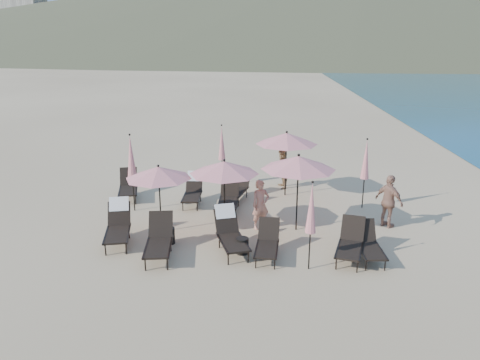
{
  "coord_description": "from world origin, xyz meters",
  "views": [
    {
      "loc": [
        -0.09,
        -12.07,
        5.83
      ],
      "look_at": [
        -0.86,
        3.5,
        1.1
      ],
      "focal_mm": 35.0,
      "sensor_mm": 36.0,
      "label": 1
    }
  ],
  "objects_px": {
    "side_table_1": "(242,246)",
    "umbrella_closed_2": "(131,158)",
    "lounger_5": "(369,244)",
    "side_table_0": "(169,236)",
    "umbrella_open_2": "(298,163)",
    "lounger_9": "(229,197)",
    "umbrella_closed_1": "(366,160)",
    "lounger_6": "(128,186)",
    "umbrella_closed_0": "(311,209)",
    "lounger_4": "(350,242)",
    "lounger_2": "(230,232)",
    "umbrella_open_0": "(159,173)",
    "lounger_1": "(159,240)",
    "beachgoer_a": "(261,205)",
    "umbrella_open_3": "(287,139)",
    "lounger_8": "(238,187)",
    "lounger_7": "(193,190)",
    "lounger_0": "(118,224)",
    "umbrella_closed_3": "(222,143)",
    "beachgoer_c": "(389,201)",
    "umbrella_open_1": "(224,168)",
    "beachgoer_b": "(282,169)",
    "lounger_3": "(267,242)"
  },
  "relations": [
    {
      "from": "lounger_6",
      "to": "umbrella_closed_0",
      "type": "distance_m",
      "value": 8.45
    },
    {
      "from": "lounger_5",
      "to": "umbrella_open_1",
      "type": "distance_m",
      "value": 4.78
    },
    {
      "from": "umbrella_open_1",
      "to": "umbrella_open_2",
      "type": "height_order",
      "value": "umbrella_open_2"
    },
    {
      "from": "umbrella_open_3",
      "to": "side_table_1",
      "type": "bearing_deg",
      "value": -105.29
    },
    {
      "from": "umbrella_open_0",
      "to": "umbrella_open_3",
      "type": "xyz_separation_m",
      "value": [
        4.04,
        3.8,
        0.3
      ]
    },
    {
      "from": "beachgoer_b",
      "to": "side_table_0",
      "type": "bearing_deg",
      "value": -42.83
    },
    {
      "from": "lounger_9",
      "to": "umbrella_closed_2",
      "type": "bearing_deg",
      "value": -175.48
    },
    {
      "from": "lounger_8",
      "to": "lounger_9",
      "type": "xyz_separation_m",
      "value": [
        -0.26,
        -1.19,
        0.01
      ]
    },
    {
      "from": "umbrella_open_3",
      "to": "side_table_1",
      "type": "relative_size",
      "value": 5.48
    },
    {
      "from": "side_table_0",
      "to": "umbrella_open_1",
      "type": "bearing_deg",
      "value": 34.87
    },
    {
      "from": "lounger_5",
      "to": "umbrella_open_2",
      "type": "bearing_deg",
      "value": 131.31
    },
    {
      "from": "lounger_5",
      "to": "side_table_1",
      "type": "distance_m",
      "value": 3.5
    },
    {
      "from": "lounger_5",
      "to": "side_table_0",
      "type": "distance_m",
      "value": 5.75
    },
    {
      "from": "lounger_0",
      "to": "lounger_1",
      "type": "distance_m",
      "value": 1.71
    },
    {
      "from": "lounger_9",
      "to": "beachgoer_a",
      "type": "height_order",
      "value": "beachgoer_a"
    },
    {
      "from": "umbrella_closed_1",
      "to": "lounger_4",
      "type": "bearing_deg",
      "value": -105.76
    },
    {
      "from": "beachgoer_b",
      "to": "umbrella_closed_3",
      "type": "bearing_deg",
      "value": -106.67
    },
    {
      "from": "lounger_8",
      "to": "beachgoer_c",
      "type": "distance_m",
      "value": 5.57
    },
    {
      "from": "side_table_1",
      "to": "umbrella_open_2",
      "type": "bearing_deg",
      "value": 47.75
    },
    {
      "from": "lounger_9",
      "to": "umbrella_open_3",
      "type": "distance_m",
      "value": 3.22
    },
    {
      "from": "lounger_9",
      "to": "umbrella_closed_1",
      "type": "xyz_separation_m",
      "value": [
        4.77,
        0.45,
        1.3
      ]
    },
    {
      "from": "lounger_8",
      "to": "umbrella_closed_0",
      "type": "bearing_deg",
      "value": -54.39
    },
    {
      "from": "lounger_3",
      "to": "umbrella_closed_1",
      "type": "xyz_separation_m",
      "value": [
        3.43,
        4.1,
        1.35
      ]
    },
    {
      "from": "lounger_1",
      "to": "umbrella_closed_0",
      "type": "height_order",
      "value": "umbrella_closed_0"
    },
    {
      "from": "lounger_2",
      "to": "umbrella_open_0",
      "type": "xyz_separation_m",
      "value": [
        -2.25,
        1.18,
        1.38
      ]
    },
    {
      "from": "side_table_1",
      "to": "umbrella_open_3",
      "type": "bearing_deg",
      "value": 74.71
    },
    {
      "from": "side_table_1",
      "to": "lounger_1",
      "type": "bearing_deg",
      "value": -172.9
    },
    {
      "from": "umbrella_closed_1",
      "to": "umbrella_closed_3",
      "type": "relative_size",
      "value": 1.0
    },
    {
      "from": "lounger_6",
      "to": "lounger_8",
      "type": "distance_m",
      "value": 4.16
    },
    {
      "from": "side_table_0",
      "to": "lounger_5",
      "type": "bearing_deg",
      "value": -6.9
    },
    {
      "from": "lounger_0",
      "to": "umbrella_open_1",
      "type": "bearing_deg",
      "value": 6.6
    },
    {
      "from": "beachgoer_a",
      "to": "lounger_1",
      "type": "bearing_deg",
      "value": -169.5
    },
    {
      "from": "lounger_0",
      "to": "umbrella_closed_1",
      "type": "relative_size",
      "value": 0.77
    },
    {
      "from": "umbrella_closed_2",
      "to": "umbrella_closed_1",
      "type": "bearing_deg",
      "value": 4.81
    },
    {
      "from": "umbrella_closed_3",
      "to": "beachgoer_a",
      "type": "xyz_separation_m",
      "value": [
        1.62,
        -4.54,
        -0.97
      ]
    },
    {
      "from": "side_table_0",
      "to": "beachgoer_c",
      "type": "distance_m",
      "value": 7.0
    },
    {
      "from": "side_table_1",
      "to": "umbrella_closed_2",
      "type": "bearing_deg",
      "value": 140.59
    },
    {
      "from": "lounger_1",
      "to": "side_table_1",
      "type": "bearing_deg",
      "value": 0.61
    },
    {
      "from": "umbrella_open_3",
      "to": "side_table_1",
      "type": "height_order",
      "value": "umbrella_open_3"
    },
    {
      "from": "umbrella_open_3",
      "to": "lounger_2",
      "type": "bearing_deg",
      "value": -109.79
    },
    {
      "from": "lounger_7",
      "to": "beachgoer_a",
      "type": "distance_m",
      "value": 3.41
    },
    {
      "from": "lounger_1",
      "to": "lounger_5",
      "type": "xyz_separation_m",
      "value": [
        5.79,
        0.16,
        -0.07
      ]
    },
    {
      "from": "lounger_9",
      "to": "umbrella_open_1",
      "type": "xyz_separation_m",
      "value": [
        0.01,
        -1.82,
        1.58
      ]
    },
    {
      "from": "umbrella_closed_1",
      "to": "beachgoer_c",
      "type": "height_order",
      "value": "umbrella_closed_1"
    },
    {
      "from": "lounger_5",
      "to": "umbrella_closed_0",
      "type": "bearing_deg",
      "value": -159.53
    },
    {
      "from": "lounger_2",
      "to": "beachgoer_a",
      "type": "xyz_separation_m",
      "value": [
        0.86,
        1.6,
        0.25
      ]
    },
    {
      "from": "lounger_5",
      "to": "lounger_6",
      "type": "relative_size",
      "value": 0.87
    },
    {
      "from": "lounger_9",
      "to": "umbrella_closed_1",
      "type": "distance_m",
      "value": 4.97
    },
    {
      "from": "lounger_2",
      "to": "umbrella_open_2",
      "type": "height_order",
      "value": "umbrella_open_2"
    },
    {
      "from": "lounger_0",
      "to": "beachgoer_a",
      "type": "bearing_deg",
      "value": 4.24
    }
  ]
}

